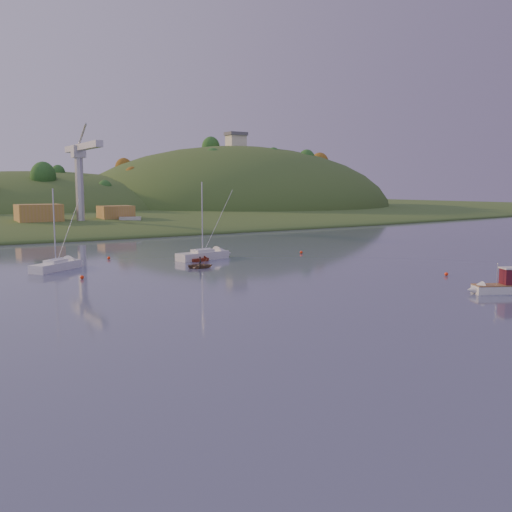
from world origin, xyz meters
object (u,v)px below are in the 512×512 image
sailboat_near (56,265)px  sailboat_far (203,255)px  canoe (200,266)px  fishing_boat (493,286)px  red_tender (203,259)px

sailboat_near → sailboat_far: (23.05, -0.51, 0.05)m
sailboat_far → canoe: (-4.81, -8.53, -0.43)m
fishing_boat → sailboat_near: sailboat_near is taller
sailboat_far → red_tender: sailboat_far is taller
canoe → sailboat_near: bearing=83.0°
sailboat_far → canoe: size_ratio=3.50×
canoe → red_tender: size_ratio=1.01×
canoe → red_tender: bearing=-10.5°
fishing_boat → sailboat_near: 57.44m
sailboat_near → sailboat_far: sailboat_far is taller
canoe → red_tender: red_tender is taller
fishing_boat → sailboat_far: 45.86m
fishing_boat → canoe: fishing_boat is taller
fishing_boat → canoe: 39.76m
sailboat_near → sailboat_far: size_ratio=0.92×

